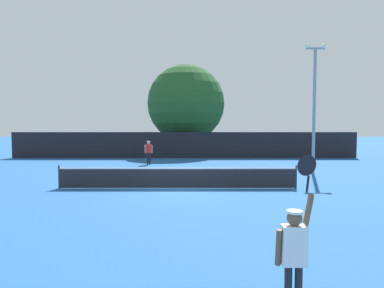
% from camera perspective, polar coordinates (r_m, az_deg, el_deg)
% --- Properties ---
extents(ground_plane, '(120.00, 120.00, 0.00)m').
position_cam_1_polar(ground_plane, '(16.73, -2.32, -7.05)').
color(ground_plane, '#235693').
extents(tennis_net, '(11.03, 0.08, 1.07)m').
position_cam_1_polar(tennis_net, '(16.65, -2.32, -5.32)').
color(tennis_net, '#232328').
rests_on(tennis_net, ground).
extents(perimeter_fence, '(29.43, 0.12, 2.22)m').
position_cam_1_polar(perimeter_fence, '(30.64, -1.27, -0.17)').
color(perimeter_fence, black).
rests_on(perimeter_fence, ground).
extents(player_serving, '(0.68, 0.40, 2.55)m').
position_cam_1_polar(player_serving, '(6.00, 15.92, -15.40)').
color(player_serving, white).
rests_on(player_serving, ground).
extents(player_receiving, '(0.57, 0.25, 1.70)m').
position_cam_1_polar(player_receiving, '(26.13, -6.93, -0.97)').
color(player_receiving, red).
rests_on(player_receiving, ground).
extents(tennis_ball, '(0.07, 0.07, 0.07)m').
position_cam_1_polar(tennis_ball, '(19.73, -7.77, -5.37)').
color(tennis_ball, '#CCE033').
rests_on(tennis_ball, ground).
extents(light_pole, '(1.18, 0.28, 7.63)m').
position_cam_1_polar(light_pole, '(22.45, 18.82, 6.65)').
color(light_pole, gray).
rests_on(light_pole, ground).
extents(large_tree, '(7.44, 7.44, 8.59)m').
position_cam_1_polar(large_tree, '(34.84, -1.00, 6.45)').
color(large_tree, brown).
rests_on(large_tree, ground).
extents(parked_car_near, '(2.11, 4.29, 1.69)m').
position_cam_1_polar(parked_car_near, '(36.56, -5.64, -0.12)').
color(parked_car_near, navy).
rests_on(parked_car_near, ground).
extents(parked_car_mid, '(2.26, 4.35, 1.69)m').
position_cam_1_polar(parked_car_mid, '(36.28, 2.56, -0.13)').
color(parked_car_mid, red).
rests_on(parked_car_mid, ground).
extents(parked_car_far, '(2.25, 4.34, 1.69)m').
position_cam_1_polar(parked_car_far, '(37.90, 8.45, -0.01)').
color(parked_car_far, navy).
rests_on(parked_car_far, ground).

